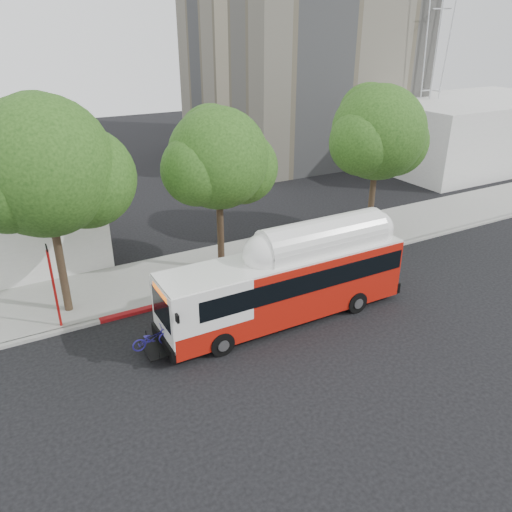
{
  "coord_description": "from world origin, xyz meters",
  "views": [
    {
      "loc": [
        -11.05,
        -16.01,
        11.96
      ],
      "look_at": [
        -0.54,
        3.0,
        1.97
      ],
      "focal_mm": 35.0,
      "sensor_mm": 36.0,
      "label": 1
    }
  ],
  "objects": [
    {
      "name": "ground",
      "position": [
        0.0,
        0.0,
        0.0
      ],
      "size": [
        120.0,
        120.0,
        0.0
      ],
      "primitive_type": "plane",
      "color": "black",
      "rests_on": "ground"
    },
    {
      "name": "sidewalk",
      "position": [
        0.0,
        6.5,
        0.07
      ],
      "size": [
        60.0,
        5.0,
        0.15
      ],
      "primitive_type": "cube",
      "color": "gray",
      "rests_on": "ground"
    },
    {
      "name": "curb_strip",
      "position": [
        0.0,
        3.9,
        0.07
      ],
      "size": [
        60.0,
        0.3,
        0.15
      ],
      "primitive_type": "cube",
      "color": "gray",
      "rests_on": "ground"
    },
    {
      "name": "red_curb_segment",
      "position": [
        -3.0,
        3.9,
        0.08
      ],
      "size": [
        10.0,
        0.32,
        0.16
      ],
      "primitive_type": "cube",
      "color": "maroon",
      "rests_on": "ground"
    },
    {
      "name": "street_tree_left",
      "position": [
        -8.53,
        5.56,
        6.6
      ],
      "size": [
        6.67,
        5.8,
        9.74
      ],
      "color": "#2D2116",
      "rests_on": "ground"
    },
    {
      "name": "street_tree_mid",
      "position": [
        -0.59,
        6.06,
        5.91
      ],
      "size": [
        5.75,
        5.0,
        8.62
      ],
      "color": "#2D2116",
      "rests_on": "ground"
    },
    {
      "name": "street_tree_right",
      "position": [
        9.44,
        5.86,
        6.26
      ],
      "size": [
        6.21,
        5.4,
        9.18
      ],
      "color": "#2D2116",
      "rests_on": "ground"
    },
    {
      "name": "horizon_block",
      "position": [
        30.0,
        16.0,
        3.0
      ],
      "size": [
        20.0,
        12.0,
        6.0
      ],
      "primitive_type": "cube",
      "color": "silver",
      "rests_on": "ground"
    },
    {
      "name": "transit_bus",
      "position": [
        -0.52,
        0.24,
        1.67
      ],
      "size": [
        12.06,
        2.61,
        3.56
      ],
      "rotation": [
        0.0,
        0.0,
        -0.0
      ],
      "color": "#AD160C",
      "rests_on": "ground"
    },
    {
      "name": "signal_pole",
      "position": [
        -9.55,
        4.24,
        2.03
      ],
      "size": [
        0.11,
        0.37,
        3.95
      ],
      "color": "#AB1412",
      "rests_on": "ground"
    }
  ]
}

